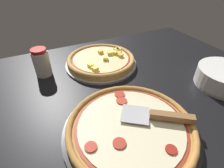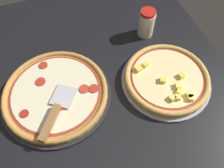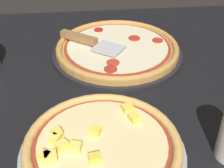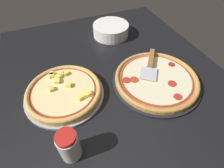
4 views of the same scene
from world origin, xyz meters
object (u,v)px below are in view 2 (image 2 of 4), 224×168
Objects in this scene: pizza_front at (55,93)px; serving_spatula at (53,117)px; pizza_back at (167,77)px; parmesan_shaker at (146,23)px.

pizza_front is 1.88× the size of serving_spatula.
pizza_front is 10.20cm from serving_spatula.
pizza_back reaches higher than pizza_front.
pizza_front is 40.58cm from pizza_back.
pizza_back is 42.33cm from serving_spatula.
pizza_front is at bearing 166.42° from serving_spatula.
serving_spatula is 1.64× the size of parmesan_shaker.
pizza_back is at bearing 79.44° from pizza_front.
pizza_back is 1.58× the size of serving_spatula.
parmesan_shaker is at bearing 121.42° from serving_spatula.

